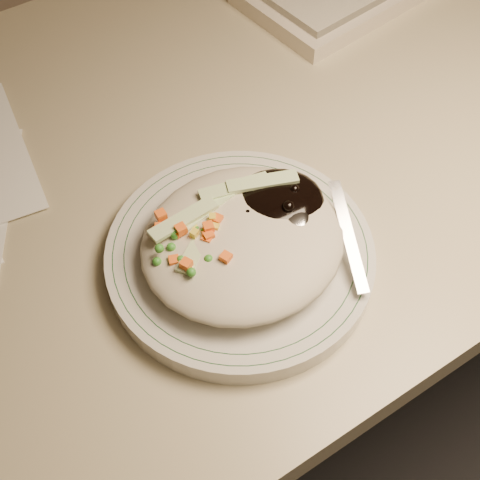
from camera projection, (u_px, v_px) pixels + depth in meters
desk at (244, 227)px, 0.92m from camera, size 1.40×0.70×0.74m
plate at (240, 256)px, 0.64m from camera, size 0.26×0.26×0.02m
plate_rim at (240, 250)px, 0.63m from camera, size 0.24×0.24×0.00m
meal at (244, 235)px, 0.61m from camera, size 0.21×0.19×0.05m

